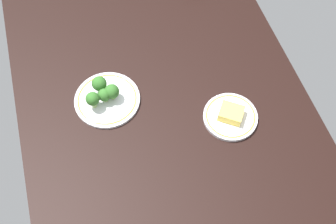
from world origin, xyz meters
TOP-DOWN VIEW (x-y plane):
  - dining_table at (0.00, 0.00)cm, footprint 144.88×97.86cm
  - plate_broccoli at (11.68, 18.70)cm, footprint 22.43×22.43cm
  - plate_cheese at (-6.97, -19.65)cm, footprint 18.17×18.17cm

SIDE VIEW (x-z plane):
  - dining_table at x=0.00cm, z-range 0.00..4.00cm
  - plate_cheese at x=-6.97cm, z-range 2.98..7.66cm
  - plate_broccoli at x=11.68cm, z-range 2.36..10.30cm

